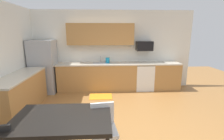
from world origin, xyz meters
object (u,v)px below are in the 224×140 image
chair_near_table (103,126)px  kettle (108,61)px  dining_table (63,121)px  oven_range (144,76)px  refrigerator (44,67)px  microwave (144,46)px

chair_near_table → kettle: 3.21m
dining_table → chair_near_table: bearing=16.2°
oven_range → dining_table: oven_range is taller
refrigerator → oven_range: bearing=1.4°
chair_near_table → kettle: size_ratio=4.25×
microwave → chair_near_table: microwave is taller
dining_table → kettle: 3.43m
oven_range → microwave: microwave is taller
microwave → dining_table: microwave is taller
refrigerator → microwave: 3.43m
kettle → refrigerator: bearing=-176.5°
refrigerator → chair_near_table: bearing=-57.3°
oven_range → chair_near_table: size_ratio=1.07×
microwave → chair_near_table: size_ratio=0.64×
oven_range → microwave: bearing=90.0°
refrigerator → kettle: bearing=3.5°
microwave → kettle: microwave is taller
microwave → chair_near_table: bearing=-113.8°
refrigerator → oven_range: size_ratio=1.89×
refrigerator → dining_table: (1.35, -3.20, -0.15)m
refrigerator → microwave: (3.36, 0.18, 0.65)m
refrigerator → microwave: bearing=3.1°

